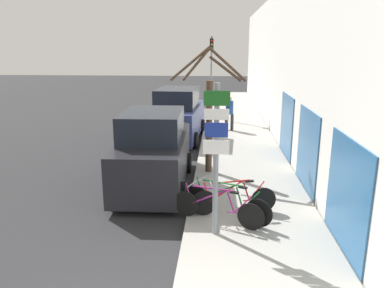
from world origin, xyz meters
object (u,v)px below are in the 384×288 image
(signpost, at_px, (216,154))
(parked_car_1, at_px, (178,116))
(traffic_light, at_px, (211,66))
(pedestrian_near, at_px, (229,111))
(parked_car_0, at_px, (154,153))
(bicycle_2, at_px, (234,199))
(street_tree, at_px, (209,113))
(bicycle_0, at_px, (217,208))
(bicycle_1, at_px, (227,203))

(signpost, relative_size, parked_car_1, 0.69)
(traffic_light, bearing_deg, pedestrian_near, -72.85)
(parked_car_0, bearing_deg, bicycle_2, -43.10)
(parked_car_0, relative_size, parked_car_1, 0.96)
(signpost, xyz_separation_m, traffic_light, (-0.39, 13.61, 1.09))
(bicycle_2, relative_size, street_tree, 0.52)
(parked_car_1, height_order, traffic_light, traffic_light)
(bicycle_2, xyz_separation_m, parked_car_1, (-2.21, 7.96, 0.55))
(bicycle_0, xyz_separation_m, traffic_light, (-0.44, 13.08, 2.51))
(bicycle_1, relative_size, parked_car_1, 0.43)
(bicycle_0, xyz_separation_m, bicycle_1, (0.21, 0.23, 0.02))
(bicycle_1, height_order, pedestrian_near, pedestrian_near)
(bicycle_0, height_order, bicycle_2, bicycle_2)
(traffic_light, bearing_deg, bicycle_0, -88.07)
(bicycle_1, xyz_separation_m, street_tree, (-0.52, 3.42, 1.52))
(bicycle_0, xyz_separation_m, bicycle_2, (0.40, 0.51, -0.00))
(traffic_light, bearing_deg, bicycle_1, -87.08)
(signpost, distance_m, bicycle_2, 1.82)
(signpost, distance_m, traffic_light, 13.66)
(pedestrian_near, height_order, street_tree, street_tree)
(signpost, relative_size, traffic_light, 0.72)
(signpost, height_order, parked_car_1, signpost)
(pedestrian_near, bearing_deg, bicycle_2, 102.49)
(street_tree, relative_size, traffic_light, 0.88)
(bicycle_0, bearing_deg, signpost, -162.57)
(bicycle_1, xyz_separation_m, bicycle_2, (0.18, 0.28, -0.02))
(parked_car_0, relative_size, pedestrian_near, 2.76)
(street_tree, bearing_deg, signpost, -86.48)
(signpost, xyz_separation_m, bicycle_0, (0.05, 0.53, -1.43))
(bicycle_1, distance_m, parked_car_1, 8.50)
(bicycle_0, height_order, parked_car_1, parked_car_1)
(signpost, distance_m, parked_car_0, 3.71)
(pedestrian_near, relative_size, street_tree, 0.41)
(signpost, height_order, bicycle_2, signpost)
(signpost, xyz_separation_m, bicycle_1, (0.26, 0.76, -1.41))
(bicycle_2, height_order, pedestrian_near, pedestrian_near)
(bicycle_0, distance_m, parked_car_1, 8.68)
(parked_car_0, distance_m, parked_car_1, 5.91)
(bicycle_1, xyz_separation_m, traffic_light, (-0.65, 12.85, 2.50))
(signpost, height_order, parked_car_0, signpost)
(bicycle_0, height_order, pedestrian_near, pedestrian_near)
(bicycle_0, distance_m, traffic_light, 13.33)
(parked_car_0, bearing_deg, bicycle_1, -49.16)
(signpost, distance_m, bicycle_0, 1.52)
(signpost, height_order, bicycle_0, signpost)
(parked_car_0, xyz_separation_m, pedestrian_near, (2.41, 7.40, 0.04))
(bicycle_1, relative_size, traffic_light, 0.45)
(pedestrian_near, relative_size, traffic_light, 0.36)
(bicycle_0, bearing_deg, traffic_light, 24.40)
(signpost, xyz_separation_m, parked_car_0, (-1.84, 3.10, -0.89))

